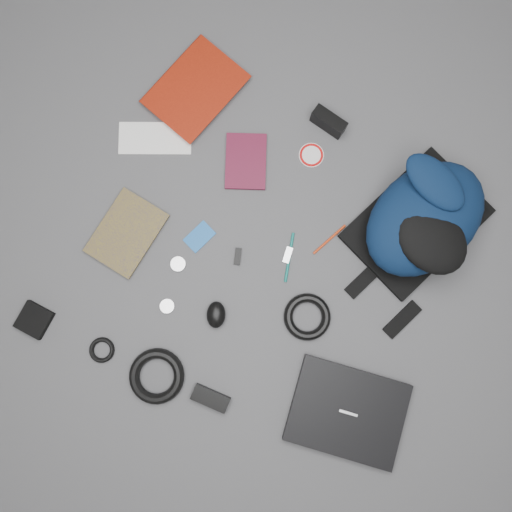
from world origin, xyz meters
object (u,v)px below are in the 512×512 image
at_px(dvd_case, 246,161).
at_px(mouse, 216,315).
at_px(comic_book, 104,219).
at_px(compact_camera, 329,122).
at_px(backpack, 425,219).
at_px(textbook_red, 170,68).
at_px(laptop, 347,412).
at_px(pouch, 34,320).
at_px(power_brick, 211,398).

xyz_separation_m(dvd_case, mouse, (0.12, -0.47, 0.01)).
bearing_deg(comic_book, compact_camera, 54.90).
bearing_deg(backpack, dvd_case, -153.95).
bearing_deg(textbook_red, backpack, 7.86).
xyz_separation_m(backpack, textbook_red, (-0.90, 0.13, -0.08)).
xyz_separation_m(laptop, dvd_case, (-0.59, 0.57, -0.01)).
distance_m(textbook_red, mouse, 0.79).
height_order(laptop, mouse, mouse).
bearing_deg(compact_camera, comic_book, -121.27).
xyz_separation_m(comic_book, compact_camera, (0.51, 0.56, 0.02)).
bearing_deg(pouch, comic_book, 81.86).
distance_m(mouse, pouch, 0.55).
height_order(compact_camera, pouch, compact_camera).
height_order(power_brick, pouch, power_brick).
relative_size(backpack, textbook_red, 1.51).
height_order(backpack, laptop, backpack).
height_order(mouse, power_brick, mouse).
relative_size(backpack, pouch, 4.92).
bearing_deg(comic_book, laptop, -6.52).
relative_size(laptop, textbook_red, 1.12).
bearing_deg(comic_book, textbook_red, 99.35).
height_order(laptop, pouch, laptop).
bearing_deg(power_brick, textbook_red, 120.87).
relative_size(comic_book, compact_camera, 2.10).
xyz_separation_m(compact_camera, pouch, (-0.56, -0.92, -0.02)).
distance_m(comic_book, dvd_case, 0.47).
relative_size(laptop, comic_book, 1.41).
relative_size(backpack, comic_book, 1.89).
xyz_separation_m(backpack, pouch, (-0.93, -0.75, -0.08)).
height_order(mouse, pouch, mouse).
bearing_deg(backpack, compact_camera, 176.92).
distance_m(laptop, comic_book, 0.94).
xyz_separation_m(textbook_red, pouch, (-0.03, -0.88, -0.00)).
bearing_deg(compact_camera, mouse, -84.80).
distance_m(dvd_case, pouch, 0.80).
distance_m(textbook_red, dvd_case, 0.39).
relative_size(backpack, power_brick, 3.94).
height_order(backpack, dvd_case, backpack).
bearing_deg(compact_camera, pouch, -110.36).
height_order(backpack, textbook_red, backpack).
height_order(dvd_case, pouch, pouch).
bearing_deg(backpack, power_brick, -93.49).
distance_m(textbook_red, comic_book, 0.52).
height_order(textbook_red, compact_camera, compact_camera).
xyz_separation_m(backpack, power_brick, (-0.35, -0.74, -0.08)).
relative_size(backpack, laptop, 1.34).
xyz_separation_m(laptop, power_brick, (-0.38, -0.13, -0.00)).
xyz_separation_m(power_brick, pouch, (-0.58, -0.01, -0.00)).
relative_size(textbook_red, comic_book, 1.25).
bearing_deg(compact_camera, textbook_red, -164.70).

